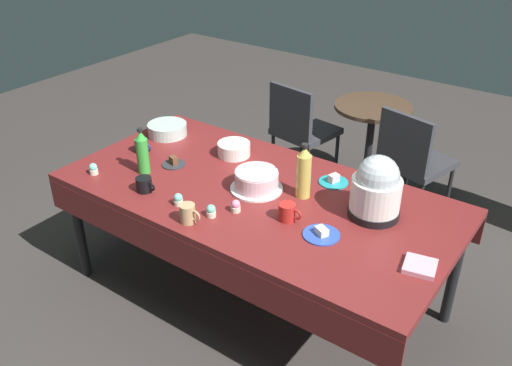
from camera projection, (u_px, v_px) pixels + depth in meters
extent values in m
plane|color=#383330|center=(256.00, 295.00, 3.40)|extent=(9.00, 9.00, 0.00)
cube|color=maroon|center=(256.00, 194.00, 3.04)|extent=(2.20, 1.10, 0.04)
cylinder|color=black|center=(79.00, 228.00, 3.41)|extent=(0.06, 0.06, 0.71)
cylinder|color=black|center=(181.00, 170.00, 4.07)|extent=(0.06, 0.06, 0.71)
cylinder|color=black|center=(455.00, 272.00, 3.04)|extent=(0.06, 0.06, 0.71)
cube|color=maroon|center=(192.00, 259.00, 2.71)|extent=(2.20, 0.01, 0.18)
cube|color=maroon|center=(306.00, 173.00, 3.48)|extent=(2.20, 0.01, 0.18)
cylinder|color=silver|center=(256.00, 188.00, 3.04)|extent=(0.29, 0.29, 0.01)
cylinder|color=beige|center=(256.00, 180.00, 3.01)|extent=(0.24, 0.24, 0.10)
cylinder|color=silver|center=(256.00, 172.00, 2.99)|extent=(0.24, 0.24, 0.01)
cylinder|color=black|center=(373.00, 212.00, 2.81)|extent=(0.26, 0.26, 0.04)
cylinder|color=white|center=(376.00, 194.00, 2.75)|extent=(0.25, 0.25, 0.17)
sphere|color=#B2BCC1|center=(378.00, 176.00, 2.70)|extent=(0.22, 0.22, 0.22)
cylinder|color=#B2C6BC|center=(167.00, 129.00, 3.65)|extent=(0.26, 0.26, 0.08)
cylinder|color=silver|center=(234.00, 149.00, 3.39)|extent=(0.20, 0.20, 0.08)
cylinder|color=teal|center=(333.00, 182.00, 3.11)|extent=(0.17, 0.17, 0.01)
cube|color=beige|center=(334.00, 178.00, 3.09)|extent=(0.06, 0.07, 0.04)
cylinder|color=#2D2D33|center=(174.00, 164.00, 3.29)|extent=(0.14, 0.14, 0.01)
cube|color=brown|center=(174.00, 160.00, 3.28)|extent=(0.06, 0.05, 0.05)
cylinder|color=#2D4CB2|center=(321.00, 235.00, 2.66)|extent=(0.18, 0.18, 0.01)
cube|color=white|center=(322.00, 231.00, 2.65)|extent=(0.08, 0.07, 0.04)
cylinder|color=beige|center=(94.00, 172.00, 3.19)|extent=(0.05, 0.05, 0.03)
sphere|color=#6BC6B2|center=(93.00, 167.00, 3.18)|extent=(0.05, 0.05, 0.05)
cylinder|color=beige|center=(178.00, 202.00, 2.90)|extent=(0.05, 0.05, 0.03)
sphere|color=#6BC6B2|center=(178.00, 198.00, 2.88)|extent=(0.05, 0.05, 0.05)
cylinder|color=beige|center=(236.00, 209.00, 2.84)|extent=(0.05, 0.05, 0.03)
sphere|color=pink|center=(236.00, 204.00, 2.83)|extent=(0.05, 0.05, 0.05)
cylinder|color=beige|center=(211.00, 214.00, 2.80)|extent=(0.05, 0.05, 0.03)
sphere|color=#6BC6B2|center=(211.00, 209.00, 2.79)|extent=(0.05, 0.05, 0.05)
cylinder|color=green|center=(143.00, 156.00, 3.16)|extent=(0.07, 0.07, 0.21)
cone|color=green|center=(140.00, 135.00, 3.10)|extent=(0.06, 0.06, 0.05)
cylinder|color=black|center=(140.00, 130.00, 3.08)|extent=(0.03, 0.03, 0.02)
cylinder|color=gold|center=(304.00, 176.00, 2.92)|extent=(0.08, 0.08, 0.24)
cone|color=gold|center=(305.00, 151.00, 2.85)|extent=(0.07, 0.07, 0.05)
cylinder|color=black|center=(305.00, 146.00, 2.83)|extent=(0.04, 0.04, 0.02)
cylinder|color=#B2231E|center=(287.00, 212.00, 2.76)|extent=(0.09, 0.09, 0.09)
torus|color=#B2231E|center=(296.00, 215.00, 2.73)|extent=(0.06, 0.01, 0.06)
cylinder|color=tan|center=(188.00, 213.00, 2.74)|extent=(0.08, 0.08, 0.10)
torus|color=tan|center=(195.00, 216.00, 2.71)|extent=(0.06, 0.01, 0.06)
cylinder|color=black|center=(144.00, 184.00, 3.01)|extent=(0.09, 0.09, 0.08)
torus|color=black|center=(151.00, 187.00, 2.98)|extent=(0.05, 0.01, 0.05)
cylinder|color=navy|center=(142.00, 146.00, 3.43)|extent=(0.08, 0.08, 0.08)
torus|color=navy|center=(148.00, 148.00, 3.40)|extent=(0.05, 0.01, 0.05)
cube|color=pink|center=(420.00, 266.00, 2.43)|extent=(0.17, 0.17, 0.02)
cube|color=#333338|center=(306.00, 131.00, 4.51)|extent=(0.51, 0.51, 0.05)
cube|color=#333338|center=(291.00, 112.00, 4.27)|extent=(0.42, 0.11, 0.40)
cylinder|color=black|center=(337.00, 155.00, 4.62)|extent=(0.03, 0.03, 0.40)
cylinder|color=black|center=(302.00, 142.00, 4.85)|extent=(0.03, 0.03, 0.40)
cylinder|color=black|center=(307.00, 171.00, 4.39)|extent=(0.03, 0.03, 0.40)
cylinder|color=black|center=(273.00, 155.00, 4.62)|extent=(0.03, 0.03, 0.40)
cube|color=#333338|center=(417.00, 162.00, 4.03)|extent=(0.53, 0.53, 0.05)
cube|color=#333338|center=(404.00, 142.00, 3.80)|extent=(0.42, 0.14, 0.40)
cylinder|color=black|center=(449.00, 190.00, 4.12)|extent=(0.04, 0.04, 0.40)
cylinder|color=black|center=(407.00, 172.00, 4.37)|extent=(0.04, 0.04, 0.40)
cylinder|color=black|center=(419.00, 207.00, 3.91)|extent=(0.04, 0.04, 0.40)
cylinder|color=black|center=(377.00, 187.00, 4.16)|extent=(0.04, 0.04, 0.40)
cylinder|color=#473323|center=(373.00, 107.00, 4.22)|extent=(0.60, 0.60, 0.03)
cylinder|color=black|center=(369.00, 148.00, 4.40)|extent=(0.06, 0.06, 0.67)
cylinder|color=black|center=(365.00, 185.00, 4.57)|extent=(0.44, 0.44, 0.02)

